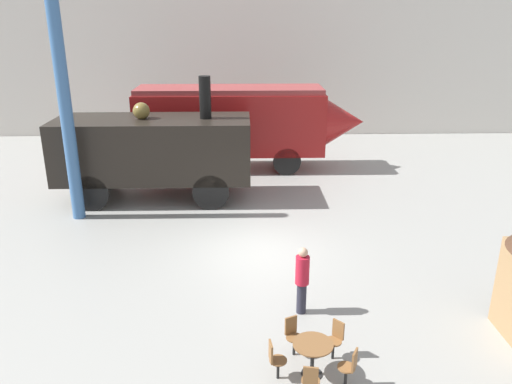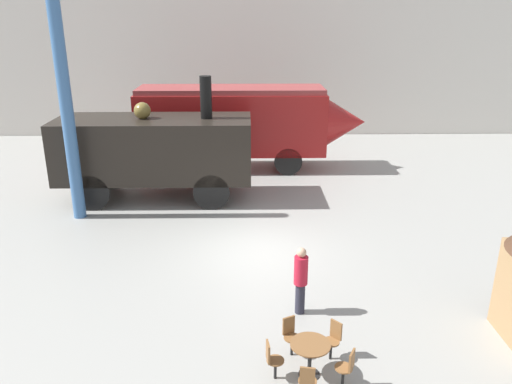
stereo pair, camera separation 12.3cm
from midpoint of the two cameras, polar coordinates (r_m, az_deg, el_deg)
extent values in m
plane|color=gray|center=(15.76, 0.36, -6.72)|extent=(80.00, 80.00, 0.00)
cube|color=silver|center=(30.15, -0.41, 14.96)|extent=(44.00, 0.15, 9.00)
cube|color=maroon|center=(23.47, -2.66, 7.94)|extent=(8.63, 2.46, 2.79)
cone|color=maroon|center=(23.92, 10.22, 7.87)|extent=(1.94, 2.33, 2.33)
cube|color=brown|center=(23.21, -2.72, 11.60)|extent=(8.45, 2.26, 0.24)
cylinder|color=black|center=(22.80, 3.86, 3.45)|extent=(1.28, 0.12, 1.28)
cylinder|color=black|center=(25.04, 3.41, 4.95)|extent=(1.28, 0.12, 1.28)
cylinder|color=black|center=(22.94, -9.16, 3.34)|extent=(1.28, 0.12, 1.28)
cylinder|color=black|center=(25.17, -8.46, 4.85)|extent=(1.28, 0.12, 1.28)
cube|color=black|center=(19.88, -11.31, 4.93)|extent=(7.48, 2.73, 2.34)
cylinder|color=black|center=(19.22, -5.56, 10.71)|extent=(0.45, 0.45, 1.59)
sphere|color=brown|center=(19.64, -12.69, 9.05)|extent=(0.64, 0.64, 0.64)
cylinder|color=black|center=(18.77, -4.94, -0.04)|extent=(1.38, 0.12, 1.38)
cylinder|color=black|center=(21.24, -4.51, 2.35)|extent=(1.38, 0.12, 1.38)
cylinder|color=black|center=(19.60, -18.14, -0.12)|extent=(1.38, 0.12, 1.38)
cylinder|color=black|center=(21.97, -16.27, 2.20)|extent=(1.38, 0.12, 1.38)
cylinder|color=black|center=(11.01, 6.42, -19.97)|extent=(0.44, 0.44, 0.02)
cylinder|color=black|center=(10.79, 6.50, -18.49)|extent=(0.08, 0.08, 0.71)
cylinder|color=brown|center=(10.56, 6.58, -16.93)|extent=(0.83, 0.83, 0.03)
cylinder|color=brown|center=(10.19, 6.27, -20.68)|extent=(0.36, 0.36, 0.03)
cube|color=brown|center=(9.93, 6.27, -20.26)|extent=(0.29, 0.09, 0.42)
cylinder|color=black|center=(10.72, 10.24, -20.10)|extent=(0.06, 0.06, 0.42)
cylinder|color=brown|center=(10.58, 10.32, -19.16)|extent=(0.36, 0.36, 0.03)
cube|color=brown|center=(10.41, 11.24, -18.39)|extent=(0.17, 0.27, 0.42)
cylinder|color=black|center=(11.34, 8.85, -17.47)|extent=(0.06, 0.06, 0.42)
cylinder|color=brown|center=(11.21, 8.91, -16.55)|extent=(0.36, 0.36, 0.03)
cube|color=brown|center=(11.18, 9.47, -15.27)|extent=(0.23, 0.24, 0.42)
cylinder|color=black|center=(11.36, 4.43, -17.20)|extent=(0.06, 0.06, 0.42)
cylinder|color=brown|center=(11.22, 4.46, -16.28)|extent=(0.36, 0.36, 0.03)
cube|color=brown|center=(11.20, 4.08, -14.95)|extent=(0.28, 0.16, 0.42)
cylinder|color=black|center=(10.75, 2.56, -19.62)|extent=(0.06, 0.06, 0.42)
cylinder|color=brown|center=(10.61, 2.58, -18.68)|extent=(0.36, 0.36, 0.03)
cube|color=brown|center=(10.45, 1.74, -17.80)|extent=(0.08, 0.29, 0.42)
cylinder|color=#262633|center=(12.62, 5.34, -11.97)|extent=(0.24, 0.24, 0.81)
cylinder|color=#B2192D|center=(12.23, 5.45, -8.91)|extent=(0.34, 0.34, 0.72)
sphere|color=tan|center=(12.01, 5.53, -6.90)|extent=(0.24, 0.24, 0.24)
cylinder|color=#386093|center=(18.30, -20.66, 9.00)|extent=(0.44, 0.44, 8.00)
camera|label=1|loc=(0.06, -89.78, 0.08)|focal=35.00mm
camera|label=2|loc=(0.06, 90.22, -0.08)|focal=35.00mm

